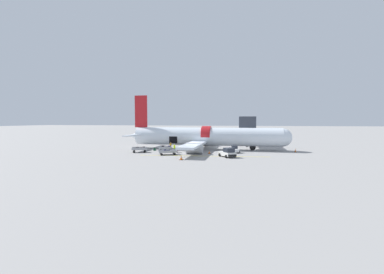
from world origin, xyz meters
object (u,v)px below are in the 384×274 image
object	(u,v)px
ground_crew_loader_a	(171,146)
ground_crew_loader_b	(174,148)
baggage_tug_mid	(228,153)
baggage_cart_loading	(166,149)
baggage_cart_queued	(140,150)
airplane	(204,137)
baggage_cart_empty	(168,152)
suitcase_on_tarmac_upright	(177,150)
baggage_tug_lead	(235,150)
ground_crew_driver	(190,147)
suitcase_on_tarmac_spare	(155,150)

from	to	relation	value
ground_crew_loader_a	ground_crew_loader_b	distance (m)	4.07
baggage_tug_mid	ground_crew_loader_b	xyz separation A→B (m)	(-10.34, 4.35, 0.15)
baggage_cart_loading	baggage_cart_queued	xyz separation A→B (m)	(-4.31, -2.62, 0.00)
airplane	baggage_cart_loading	world-z (taller)	airplane
ground_crew_loader_a	airplane	bearing A→B (deg)	22.05
airplane	ground_crew_loader_b	bearing A→B (deg)	-126.91
baggage_cart_empty	suitcase_on_tarmac_upright	size ratio (longest dim) A/B	5.71
baggage_cart_empty	ground_crew_loader_b	world-z (taller)	ground_crew_loader_b
baggage_cart_queued	baggage_tug_lead	bearing A→B (deg)	10.04
baggage_tug_lead	baggage_cart_empty	world-z (taller)	baggage_tug_lead
airplane	baggage_tug_mid	bearing A→B (deg)	-62.17
baggage_tug_lead	ground_crew_loader_b	bearing A→B (deg)	-171.60
ground_crew_loader_b	ground_crew_driver	bearing A→B (deg)	52.30
baggage_cart_queued	ground_crew_loader_b	world-z (taller)	ground_crew_loader_b
baggage_tug_lead	baggage_cart_queued	distance (m)	17.88
ground_crew_loader_b	suitcase_on_tarmac_upright	distance (m)	1.94
ground_crew_loader_a	ground_crew_driver	bearing A→B (deg)	-8.53
airplane	suitcase_on_tarmac_upright	distance (m)	6.87
baggage_cart_empty	ground_crew_loader_a	size ratio (longest dim) A/B	2.60
baggage_tug_mid	baggage_cart_queued	world-z (taller)	baggage_tug_mid
baggage_tug_mid	baggage_cart_empty	bearing A→B (deg)	175.03
baggage_tug_lead	ground_crew_loader_b	distance (m)	11.36
airplane	baggage_cart_loading	bearing A→B (deg)	-142.91
suitcase_on_tarmac_spare	ground_crew_driver	bearing A→B (deg)	10.04
ground_crew_driver	baggage_cart_loading	bearing A→B (deg)	-157.14
baggage_cart_loading	suitcase_on_tarmac_upright	size ratio (longest dim) A/B	4.66
ground_crew_loader_a	ground_crew_loader_b	world-z (taller)	ground_crew_loader_a
baggage_tug_lead	suitcase_on_tarmac_spare	size ratio (longest dim) A/B	4.50
baggage_cart_empty	suitcase_on_tarmac_spare	xyz separation A→B (m)	(-4.43, 5.21, -0.20)
suitcase_on_tarmac_upright	baggage_cart_loading	bearing A→B (deg)	-160.94
baggage_cart_loading	suitcase_on_tarmac_spare	world-z (taller)	baggage_cart_loading
baggage_cart_loading	ground_crew_loader_b	world-z (taller)	ground_crew_loader_b
suitcase_on_tarmac_spare	ground_crew_loader_b	bearing A→B (deg)	-21.15
baggage_cart_queued	ground_crew_loader_a	distance (m)	6.83
baggage_tug_mid	ground_crew_loader_b	distance (m)	11.22
ground_crew_driver	suitcase_on_tarmac_upright	xyz separation A→B (m)	(-2.34, -1.14, -0.52)
baggage_tug_mid	baggage_cart_empty	distance (m)	10.57
baggage_cart_queued	baggage_cart_empty	size ratio (longest dim) A/B	0.89
baggage_cart_queued	ground_crew_loader_b	size ratio (longest dim) A/B	2.37
suitcase_on_tarmac_upright	suitcase_on_tarmac_spare	bearing A→B (deg)	-178.93
ground_crew_loader_a	ground_crew_driver	distance (m)	4.21
baggage_tug_lead	suitcase_on_tarmac_upright	size ratio (longest dim) A/B	3.49
ground_crew_loader_b	suitcase_on_tarmac_upright	world-z (taller)	ground_crew_loader_b
suitcase_on_tarmac_upright	suitcase_on_tarmac_spare	world-z (taller)	suitcase_on_tarmac_upright
baggage_tug_lead	suitcase_on_tarmac_spare	xyz separation A→B (m)	(-15.84, 0.12, -0.35)
baggage_tug_lead	ground_crew_loader_a	distance (m)	13.22
ground_crew_driver	baggage_cart_empty	bearing A→B (deg)	-111.30
ground_crew_driver	ground_crew_loader_a	bearing A→B (deg)	171.47
suitcase_on_tarmac_upright	baggage_cart_queued	bearing A→B (deg)	-152.40
baggage_cart_empty	baggage_tug_mid	bearing A→B (deg)	-4.97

